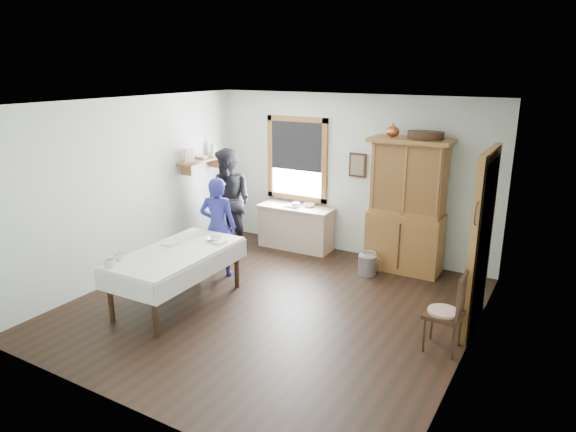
{
  "coord_description": "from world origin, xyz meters",
  "views": [
    {
      "loc": [
        3.36,
        -5.34,
        3.13
      ],
      "look_at": [
        0.08,
        0.3,
        1.21
      ],
      "focal_mm": 32.0,
      "sensor_mm": 36.0,
      "label": 1
    }
  ],
  "objects_px": {
    "china_hutch": "(407,206)",
    "dining_table": "(178,277)",
    "work_counter": "(296,227)",
    "spindle_chair": "(444,311)",
    "pail": "(367,265)",
    "woman_blue": "(218,230)",
    "wicker_basket": "(377,261)",
    "figure_dark": "(229,205)"
  },
  "relations": [
    {
      "from": "pail",
      "to": "woman_blue",
      "type": "xyz_separation_m",
      "value": [
        -1.99,
        -1.15,
        0.56
      ]
    },
    {
      "from": "spindle_chair",
      "to": "woman_blue",
      "type": "distance_m",
      "value": 3.58
    },
    {
      "from": "china_hutch",
      "to": "spindle_chair",
      "type": "xyz_separation_m",
      "value": [
        1.14,
        -2.1,
        -0.57
      ]
    },
    {
      "from": "dining_table",
      "to": "woman_blue",
      "type": "distance_m",
      "value": 1.16
    },
    {
      "from": "dining_table",
      "to": "pail",
      "type": "relative_size",
      "value": 6.1
    },
    {
      "from": "china_hutch",
      "to": "dining_table",
      "type": "height_order",
      "value": "china_hutch"
    },
    {
      "from": "figure_dark",
      "to": "spindle_chair",
      "type": "bearing_deg",
      "value": -12.88
    },
    {
      "from": "work_counter",
      "to": "china_hutch",
      "type": "relative_size",
      "value": 0.64
    },
    {
      "from": "china_hutch",
      "to": "figure_dark",
      "type": "relative_size",
      "value": 1.26
    },
    {
      "from": "china_hutch",
      "to": "woman_blue",
      "type": "distance_m",
      "value": 2.92
    },
    {
      "from": "dining_table",
      "to": "wicker_basket",
      "type": "distance_m",
      "value": 3.22
    },
    {
      "from": "pail",
      "to": "woman_blue",
      "type": "height_order",
      "value": "woman_blue"
    },
    {
      "from": "china_hutch",
      "to": "spindle_chair",
      "type": "height_order",
      "value": "china_hutch"
    },
    {
      "from": "spindle_chair",
      "to": "wicker_basket",
      "type": "xyz_separation_m",
      "value": [
        -1.52,
        1.98,
        -0.37
      ]
    },
    {
      "from": "spindle_chair",
      "to": "woman_blue",
      "type": "bearing_deg",
      "value": 173.84
    },
    {
      "from": "dining_table",
      "to": "woman_blue",
      "type": "relative_size",
      "value": 1.32
    },
    {
      "from": "spindle_chair",
      "to": "pail",
      "type": "relative_size",
      "value": 3.07
    },
    {
      "from": "work_counter",
      "to": "figure_dark",
      "type": "bearing_deg",
      "value": -145.19
    },
    {
      "from": "china_hutch",
      "to": "pail",
      "type": "xyz_separation_m",
      "value": [
        -0.42,
        -0.47,
        -0.89
      ]
    },
    {
      "from": "pail",
      "to": "wicker_basket",
      "type": "height_order",
      "value": "pail"
    },
    {
      "from": "wicker_basket",
      "to": "woman_blue",
      "type": "relative_size",
      "value": 0.25
    },
    {
      "from": "spindle_chair",
      "to": "pail",
      "type": "bearing_deg",
      "value": 135.21
    },
    {
      "from": "china_hutch",
      "to": "dining_table",
      "type": "distance_m",
      "value": 3.6
    },
    {
      "from": "work_counter",
      "to": "dining_table",
      "type": "bearing_deg",
      "value": -97.73
    },
    {
      "from": "work_counter",
      "to": "china_hutch",
      "type": "bearing_deg",
      "value": -2.44
    },
    {
      "from": "pail",
      "to": "figure_dark",
      "type": "relative_size",
      "value": 0.19
    },
    {
      "from": "work_counter",
      "to": "pail",
      "type": "distance_m",
      "value": 1.65
    },
    {
      "from": "work_counter",
      "to": "spindle_chair",
      "type": "distance_m",
      "value": 3.77
    },
    {
      "from": "china_hutch",
      "to": "woman_blue",
      "type": "height_order",
      "value": "china_hutch"
    },
    {
      "from": "figure_dark",
      "to": "china_hutch",
      "type": "bearing_deg",
      "value": 19.54
    },
    {
      "from": "china_hutch",
      "to": "spindle_chair",
      "type": "relative_size",
      "value": 2.2
    },
    {
      "from": "dining_table",
      "to": "wicker_basket",
      "type": "relative_size",
      "value": 5.35
    },
    {
      "from": "china_hutch",
      "to": "spindle_chair",
      "type": "bearing_deg",
      "value": -62.01
    },
    {
      "from": "woman_blue",
      "to": "dining_table",
      "type": "bearing_deg",
      "value": 77.78
    },
    {
      "from": "pail",
      "to": "wicker_basket",
      "type": "bearing_deg",
      "value": 85.09
    },
    {
      "from": "china_hutch",
      "to": "woman_blue",
      "type": "xyz_separation_m",
      "value": [
        -2.41,
        -1.62,
        -0.33
      ]
    },
    {
      "from": "wicker_basket",
      "to": "figure_dark",
      "type": "xyz_separation_m",
      "value": [
        -2.52,
        -0.54,
        0.73
      ]
    },
    {
      "from": "work_counter",
      "to": "china_hutch",
      "type": "distance_m",
      "value": 2.09
    },
    {
      "from": "dining_table",
      "to": "spindle_chair",
      "type": "distance_m",
      "value": 3.46
    },
    {
      "from": "work_counter",
      "to": "wicker_basket",
      "type": "distance_m",
      "value": 1.62
    },
    {
      "from": "woman_blue",
      "to": "figure_dark",
      "type": "bearing_deg",
      "value": -82.24
    },
    {
      "from": "spindle_chair",
      "to": "wicker_basket",
      "type": "height_order",
      "value": "spindle_chair"
    }
  ]
}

